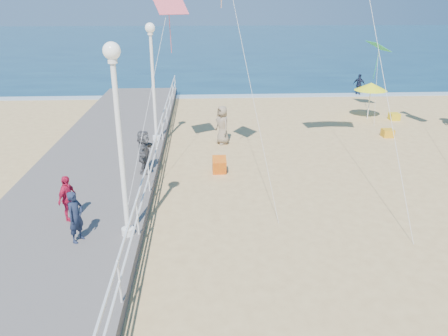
{
  "coord_description": "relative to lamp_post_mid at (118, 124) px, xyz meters",
  "views": [
    {
      "loc": [
        -3.21,
        -11.05,
        6.68
      ],
      "look_at": [
        -2.5,
        2.0,
        1.6
      ],
      "focal_mm": 35.0,
      "sensor_mm": 36.0,
      "label": 1
    }
  ],
  "objects": [
    {
      "name": "ground",
      "position": [
        5.35,
        0.0,
        -3.66
      ],
      "size": [
        160.0,
        160.0,
        0.0
      ],
      "primitive_type": "plane",
      "color": "#D7B370",
      "rests_on": "ground"
    },
    {
      "name": "ocean",
      "position": [
        5.35,
        65.0,
        -3.65
      ],
      "size": [
        160.0,
        90.0,
        0.05
      ],
      "primitive_type": "cube",
      "color": "#0D334F",
      "rests_on": "ground"
    },
    {
      "name": "surf_line",
      "position": [
        5.35,
        20.5,
        -3.63
      ],
      "size": [
        160.0,
        1.2,
        0.04
      ],
      "primitive_type": "cube",
      "color": "silver",
      "rests_on": "ground"
    },
    {
      "name": "boardwalk",
      "position": [
        -2.15,
        0.0,
        -3.46
      ],
      "size": [
        5.0,
        44.0,
        0.4
      ],
      "primitive_type": "cube",
      "color": "slate",
      "rests_on": "ground"
    },
    {
      "name": "railing",
      "position": [
        0.3,
        0.0,
        -2.41
      ],
      "size": [
        0.05,
        42.0,
        0.55
      ],
      "color": "white",
      "rests_on": "boardwalk"
    },
    {
      "name": "lamp_post_mid",
      "position": [
        0.0,
        0.0,
        0.0
      ],
      "size": [
        0.44,
        0.44,
        5.32
      ],
      "color": "white",
      "rests_on": "boardwalk"
    },
    {
      "name": "lamp_post_far",
      "position": [
        0.0,
        9.0,
        0.0
      ],
      "size": [
        0.44,
        0.44,
        5.32
      ],
      "color": "white",
      "rests_on": "boardwalk"
    },
    {
      "name": "spectator_0",
      "position": [
        -1.32,
        -0.26,
        -2.52
      ],
      "size": [
        0.55,
        0.64,
        1.48
      ],
      "primitive_type": "imported",
      "rotation": [
        0.0,
        0.0,
        1.13
      ],
      "color": "#192138",
      "rests_on": "boardwalk"
    },
    {
      "name": "spectator_3",
      "position": [
        -1.9,
        1.0,
        -2.55
      ],
      "size": [
        0.58,
        0.9,
        1.43
      ],
      "primitive_type": "imported",
      "rotation": [
        0.0,
        0.0,
        1.28
      ],
      "color": "#BE173E",
      "rests_on": "boardwalk"
    },
    {
      "name": "spectator_5",
      "position": [
        -0.05,
        4.8,
        -2.42
      ],
      "size": [
        0.72,
        1.62,
        1.69
      ],
      "primitive_type": "imported",
      "rotation": [
        0.0,
        0.0,
        1.43
      ],
      "color": "#505155",
      "rests_on": "boardwalk"
    },
    {
      "name": "beach_walker_b",
      "position": [
        13.85,
        20.58,
        -2.89
      ],
      "size": [
        0.94,
        0.86,
        1.54
      ],
      "primitive_type": "imported",
      "rotation": [
        0.0,
        0.0,
        2.47
      ],
      "color": "#161C31",
      "rests_on": "ground"
    },
    {
      "name": "beach_walker_c",
      "position": [
        3.18,
        9.47,
        -2.72
      ],
      "size": [
        0.96,
        1.1,
        1.89
      ],
      "primitive_type": "imported",
      "rotation": [
        0.0,
        0.0,
        -1.09
      ],
      "color": "#86755D",
      "rests_on": "ground"
    },
    {
      "name": "box_kite",
      "position": [
        2.85,
        5.53,
        -3.36
      ],
      "size": [
        0.56,
        0.72,
        0.74
      ],
      "primitive_type": "cube",
      "rotation": [
        0.31,
        0.0,
        0.01
      ],
      "color": "red",
      "rests_on": "ground"
    },
    {
      "name": "beach_umbrella",
      "position": [
        12.07,
        13.81,
        -1.75
      ],
      "size": [
        1.9,
        1.9,
        2.14
      ],
      "color": "white",
      "rests_on": "ground"
    },
    {
      "name": "beach_chair_left",
      "position": [
        11.77,
        10.13,
        -3.46
      ],
      "size": [
        0.55,
        0.55,
        0.4
      ],
      "primitive_type": "cube",
      "color": "orange",
      "rests_on": "ground"
    },
    {
      "name": "beach_chair_right",
      "position": [
        13.54,
        13.43,
        -3.46
      ],
      "size": [
        0.55,
        0.55,
        0.4
      ],
      "primitive_type": "cube",
      "color": "gold",
      "rests_on": "ground"
    },
    {
      "name": "kite_diamond_pink",
      "position": [
        1.0,
        6.95,
        2.91
      ],
      "size": [
        1.54,
        1.41,
        0.92
      ],
      "primitive_type": "cube",
      "rotation": [
        0.81,
        0.0,
        0.54
      ],
      "color": "#E65464"
    },
    {
      "name": "kite_diamond_green",
      "position": [
        12.82,
        15.3,
        0.37
      ],
      "size": [
        1.3,
        1.4,
        0.58
      ],
      "primitive_type": "cube",
      "rotation": [
        0.47,
        0.0,
        1.73
      ],
      "color": "green"
    }
  ]
}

